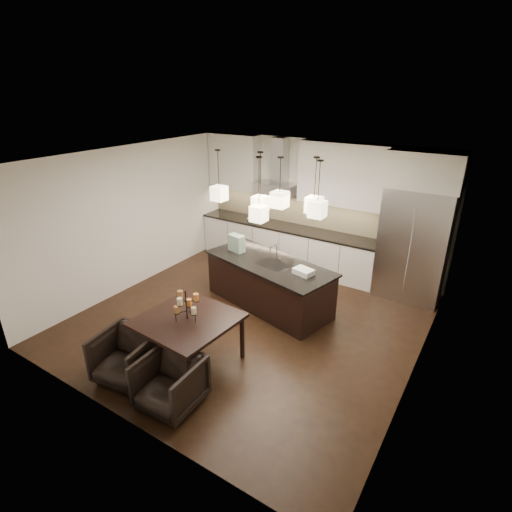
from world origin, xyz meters
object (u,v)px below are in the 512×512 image
Objects in this scene: dining_table at (189,341)px; armchair_right at (170,383)px; island_body at (269,284)px; refrigerator at (414,245)px; armchair_left at (127,356)px.

armchair_right is (0.37, -0.79, -0.03)m from dining_table.
armchair_right is at bearing -71.34° from island_body.
armchair_right is (-1.84, -4.62, -0.73)m from refrigerator.
island_body reaches higher than armchair_right.
refrigerator is 1.70× the size of dining_table.
refrigerator reaches higher than armchair_left.
refrigerator reaches higher than armchair_right.
armchair_right is (0.87, -0.06, -0.01)m from armchair_left.
armchair_left is at bearing -88.72° from island_body.
refrigerator is 5.03m from armchair_right.
armchair_right is at bearing -12.14° from armchair_left.
refrigerator reaches higher than dining_table.
refrigerator is at bearing 65.54° from armchair_right.
island_body is 3.03× the size of armchair_left.
island_body is 2.09m from dining_table.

